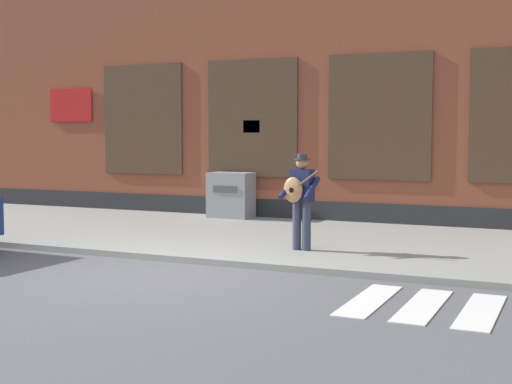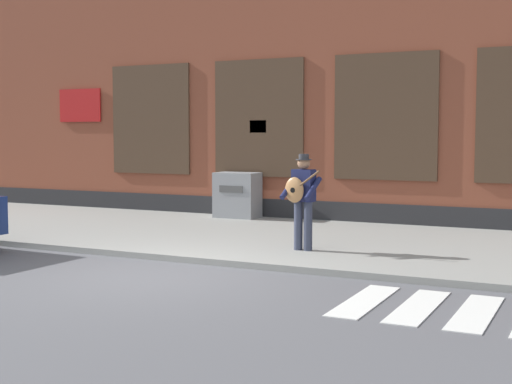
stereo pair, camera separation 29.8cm
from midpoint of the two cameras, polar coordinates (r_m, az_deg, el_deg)
name	(u,v)px [view 2 (the right image)]	position (r m, az deg, el deg)	size (l,w,h in m)	color
ground_plane	(152,276)	(10.80, -7.53, -6.68)	(160.00, 160.00, 0.00)	#56565B
sidewalk	(267,238)	(14.26, 1.46, -3.67)	(28.00, 5.79, 0.11)	gray
building_backdrop	(348,82)	(18.72, 7.80, 8.73)	(28.00, 4.06, 6.95)	brown
busker	(302,196)	(12.30, 4.39, -0.29)	(0.72, 0.57, 1.67)	#33384C
utility_box	(237,195)	(17.22, -1.01, -0.24)	(1.04, 0.66, 1.09)	gray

